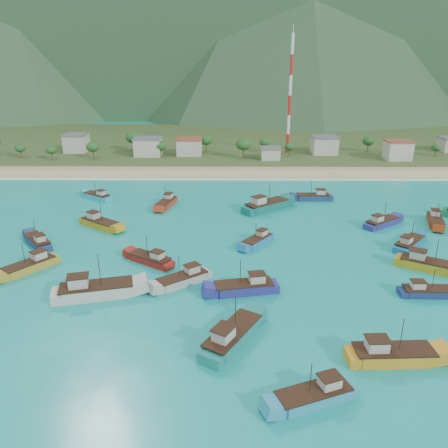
{
  "coord_description": "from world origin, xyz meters",
  "views": [
    {
      "loc": [
        7.8,
        -75.28,
        38.01
      ],
      "look_at": [
        7.06,
        18.0,
        3.0
      ],
      "focal_mm": 35.0,
      "sensor_mm": 36.0,
      "label": 1
    }
  ],
  "objects_px": {
    "boat_6": "(382,223)",
    "boat_16": "(151,260)",
    "boat_21": "(435,221)",
    "boat_15": "(232,337)",
    "boat_11": "(245,288)",
    "boat_5": "(315,396)",
    "boat_7": "(95,291)",
    "boat_2": "(97,197)",
    "boat_1": "(266,206)",
    "boat_9": "(38,242)",
    "boat_12": "(183,280)",
    "boat_22": "(391,356)",
    "boat_10": "(166,203)",
    "boat_14": "(30,266)",
    "radio_tower": "(290,95)",
    "boat_19": "(427,292)",
    "boat_29": "(100,224)",
    "boat_4": "(409,244)",
    "boat_17": "(257,241)",
    "boat_30": "(314,197)",
    "boat_3": "(429,265)"
  },
  "relations": [
    {
      "from": "boat_4",
      "to": "boat_21",
      "type": "bearing_deg",
      "value": 92.94
    },
    {
      "from": "boat_7",
      "to": "boat_21",
      "type": "bearing_deg",
      "value": 102.04
    },
    {
      "from": "boat_22",
      "to": "boat_30",
      "type": "height_order",
      "value": "boat_22"
    },
    {
      "from": "boat_12",
      "to": "boat_22",
      "type": "distance_m",
      "value": 37.1
    },
    {
      "from": "boat_2",
      "to": "boat_7",
      "type": "bearing_deg",
      "value": -130.13
    },
    {
      "from": "boat_30",
      "to": "boat_6",
      "type": "bearing_deg",
      "value": -148.78
    },
    {
      "from": "boat_16",
      "to": "boat_22",
      "type": "bearing_deg",
      "value": -95.56
    },
    {
      "from": "boat_14",
      "to": "boat_21",
      "type": "relative_size",
      "value": 0.97
    },
    {
      "from": "boat_7",
      "to": "boat_17",
      "type": "height_order",
      "value": "boat_7"
    },
    {
      "from": "boat_9",
      "to": "boat_21",
      "type": "distance_m",
      "value": 94.09
    },
    {
      "from": "boat_11",
      "to": "boat_16",
      "type": "distance_m",
      "value": 21.74
    },
    {
      "from": "boat_5",
      "to": "boat_14",
      "type": "relative_size",
      "value": 1.01
    },
    {
      "from": "boat_10",
      "to": "boat_17",
      "type": "distance_m",
      "value": 35.71
    },
    {
      "from": "boat_6",
      "to": "boat_3",
      "type": "bearing_deg",
      "value": -32.9
    },
    {
      "from": "boat_9",
      "to": "boat_29",
      "type": "xyz_separation_m",
      "value": [
        10.49,
        11.28,
        0.13
      ]
    },
    {
      "from": "boat_3",
      "to": "boat_16",
      "type": "height_order",
      "value": "boat_3"
    },
    {
      "from": "boat_10",
      "to": "boat_19",
      "type": "height_order",
      "value": "boat_10"
    },
    {
      "from": "radio_tower",
      "to": "boat_7",
      "type": "height_order",
      "value": "radio_tower"
    },
    {
      "from": "boat_5",
      "to": "boat_10",
      "type": "xyz_separation_m",
      "value": [
        -27.44,
        74.39,
        0.0
      ]
    },
    {
      "from": "boat_10",
      "to": "boat_12",
      "type": "height_order",
      "value": "boat_12"
    },
    {
      "from": "boat_5",
      "to": "boat_7",
      "type": "xyz_separation_m",
      "value": [
        -33.05,
        24.32,
        0.37
      ]
    },
    {
      "from": "boat_1",
      "to": "boat_9",
      "type": "xyz_separation_m",
      "value": [
        -52.02,
        -24.41,
        -0.41
      ]
    },
    {
      "from": "boat_6",
      "to": "boat_16",
      "type": "xyz_separation_m",
      "value": [
        -53.13,
        -21.4,
        -0.05
      ]
    },
    {
      "from": "boat_1",
      "to": "boat_22",
      "type": "height_order",
      "value": "boat_1"
    },
    {
      "from": "boat_2",
      "to": "boat_12",
      "type": "distance_m",
      "value": 59.82
    },
    {
      "from": "boat_5",
      "to": "boat_9",
      "type": "relative_size",
      "value": 1.09
    },
    {
      "from": "boat_2",
      "to": "boat_10",
      "type": "height_order",
      "value": "boat_10"
    },
    {
      "from": "boat_15",
      "to": "boat_16",
      "type": "relative_size",
      "value": 1.25
    },
    {
      "from": "boat_21",
      "to": "boat_15",
      "type": "bearing_deg",
      "value": 61.67
    },
    {
      "from": "boat_3",
      "to": "boat_29",
      "type": "distance_m",
      "value": 73.61
    },
    {
      "from": "radio_tower",
      "to": "boat_1",
      "type": "relative_size",
      "value": 3.39
    },
    {
      "from": "boat_9",
      "to": "boat_15",
      "type": "relative_size",
      "value": 0.77
    },
    {
      "from": "boat_4",
      "to": "boat_15",
      "type": "height_order",
      "value": "boat_15"
    },
    {
      "from": "boat_2",
      "to": "boat_19",
      "type": "xyz_separation_m",
      "value": [
        72.53,
        -55.75,
        -0.04
      ]
    },
    {
      "from": "boat_3",
      "to": "boat_6",
      "type": "xyz_separation_m",
      "value": [
        -1.13,
        23.9,
        -0.16
      ]
    },
    {
      "from": "boat_19",
      "to": "boat_29",
      "type": "bearing_deg",
      "value": -115.38
    },
    {
      "from": "boat_12",
      "to": "boat_22",
      "type": "relative_size",
      "value": 0.85
    },
    {
      "from": "boat_12",
      "to": "boat_15",
      "type": "bearing_deg",
      "value": 169.14
    },
    {
      "from": "boat_3",
      "to": "boat_19",
      "type": "height_order",
      "value": "boat_3"
    },
    {
      "from": "boat_9",
      "to": "boat_22",
      "type": "distance_m",
      "value": 74.65
    },
    {
      "from": "boat_2",
      "to": "boat_11",
      "type": "bearing_deg",
      "value": -108.52
    },
    {
      "from": "boat_3",
      "to": "boat_1",
      "type": "bearing_deg",
      "value": -111.33
    },
    {
      "from": "boat_10",
      "to": "boat_11",
      "type": "relative_size",
      "value": 0.91
    },
    {
      "from": "boat_5",
      "to": "boat_10",
      "type": "relative_size",
      "value": 0.99
    },
    {
      "from": "boat_15",
      "to": "boat_16",
      "type": "xyz_separation_m",
      "value": [
        -15.98,
        26.2,
        -0.26
      ]
    },
    {
      "from": "boat_1",
      "to": "boat_16",
      "type": "height_order",
      "value": "boat_1"
    },
    {
      "from": "boat_14",
      "to": "boat_29",
      "type": "height_order",
      "value": "boat_29"
    },
    {
      "from": "boat_11",
      "to": "boat_9",
      "type": "bearing_deg",
      "value": 54.73
    },
    {
      "from": "boat_7",
      "to": "boat_19",
      "type": "xyz_separation_m",
      "value": [
        57.0,
        0.8,
        -0.48
      ]
    },
    {
      "from": "boat_12",
      "to": "boat_22",
      "type": "xyz_separation_m",
      "value": [
        30.05,
        -21.75,
        0.15
      ]
    }
  ]
}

